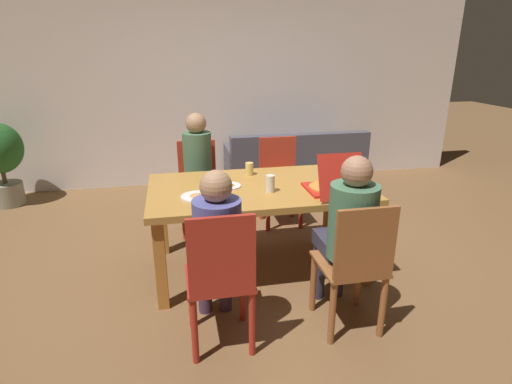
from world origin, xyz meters
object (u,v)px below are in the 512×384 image
chair_0 (221,278)px  person_0 (217,242)px  person_1 (348,227)px  couch (294,168)px  pizza_box_0 (331,186)px  plate_0 (229,186)px  plate_1 (198,196)px  drinking_glass_0 (249,169)px  chair_2 (198,184)px  person_2 (198,167)px  chair_1 (355,265)px  dining_table (258,196)px  chair_3 (279,178)px  potted_plant (0,156)px  drinking_glass_1 (270,184)px

chair_0 → person_0: size_ratio=0.82×
person_0 → person_1: bearing=-0.1°
person_0 → couch: 3.16m
pizza_box_0 → plate_0: pizza_box_0 is taller
plate_1 → drinking_glass_0: bearing=44.7°
chair_2 → person_2: bearing=-90.0°
chair_1 → dining_table: bearing=114.1°
plate_0 → couch: 2.34m
pizza_box_0 → drinking_glass_0: (-0.55, 0.59, 0.01)m
chair_3 → person_1: bearing=-90.0°
chair_2 → potted_plant: bearing=152.8°
chair_0 → person_0: bearing=90.0°
chair_1 → person_2: (-0.88, 1.77, 0.22)m
chair_0 → drinking_glass_0: (0.43, 1.31, 0.29)m
person_1 → dining_table: bearing=118.0°
plate_0 → person_1: bearing=-51.4°
chair_0 → drinking_glass_0: bearing=71.9°
person_0 → chair_1: 0.91m
plate_1 → drinking_glass_1: bearing=1.0°
person_0 → plate_0: person_0 is taller
drinking_glass_1 → dining_table: bearing=111.5°
chair_1 → pizza_box_0: pizza_box_0 is taller
chair_1 → pizza_box_0: bearing=82.6°
chair_0 → plate_0: chair_0 is taller
chair_0 → plate_1: 0.85m
couch → pizza_box_0: bearing=-99.8°
plate_1 → couch: 2.65m
couch → drinking_glass_1: bearing=-111.6°
person_0 → pizza_box_0: bearing=29.8°
chair_0 → drinking_glass_1: size_ratio=7.11×
dining_table → potted_plant: size_ratio=1.76×
plate_0 → chair_0: bearing=-100.9°
potted_plant → drinking_glass_1: bearing=-39.2°
chair_3 → pizza_box_0: bearing=-85.6°
drinking_glass_0 → potted_plant: (-2.70, 1.78, -0.20)m
person_1 → plate_1: size_ratio=4.73×
chair_0 → couch: (1.36, 2.99, -0.24)m
chair_1 → person_1: size_ratio=0.78×
person_1 → plate_1: person_1 is taller
dining_table → pizza_box_0: bearing=-26.3°
plate_0 → drinking_glass_0: size_ratio=1.82×
drinking_glass_1 → couch: drinking_glass_1 is taller
drinking_glass_1 → couch: (0.86, 2.17, -0.54)m
plate_1 → chair_0: bearing=-84.9°
chair_1 → couch: chair_1 is taller
person_1 → person_2: bearing=118.5°
chair_2 → plate_0: bearing=-77.8°
chair_0 → person_2: person_2 is taller
chair_0 → chair_3: bearing=65.6°
drinking_glass_0 → plate_0: bearing=-128.3°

